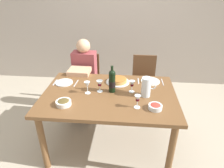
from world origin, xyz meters
TOP-DOWN VIEW (x-y plane):
  - ground_plane at (0.00, 0.00)m, footprint 8.00×8.00m
  - back_wall at (0.00, 1.91)m, footprint 8.00×0.10m
  - dining_table at (0.00, 0.00)m, footprint 1.50×1.00m
  - wine_bottle at (0.03, 0.05)m, footprint 0.08×0.08m
  - water_pitcher at (0.41, -0.02)m, footprint 0.16×0.10m
  - baked_tart at (0.08, 0.28)m, footprint 0.29×0.29m
  - salad_bowl at (0.49, -0.26)m, footprint 0.14×0.14m
  - olive_bowl at (-0.44, -0.27)m, footprint 0.16×0.16m
  - wine_glass_left_diner at (-0.24, -0.01)m, footprint 0.07×0.07m
  - wine_glass_right_diner at (-0.11, 0.03)m, footprint 0.07×0.07m
  - wine_glass_centre at (0.25, 0.06)m, footprint 0.07×0.07m
  - wine_glass_spare at (0.31, -0.25)m, footprint 0.06×0.06m
  - dinner_plate_left_setting at (0.49, 0.33)m, footprint 0.24×0.24m
  - dinner_plate_right_setting at (-0.58, 0.20)m, footprint 0.21×0.21m
  - fork_left_setting at (0.34, 0.33)m, footprint 0.02×0.16m
  - knife_left_setting at (0.64, 0.33)m, footprint 0.01×0.18m
  - knife_right_setting at (-0.43, 0.20)m, footprint 0.02×0.18m
  - spoon_right_setting at (-0.70, 0.20)m, footprint 0.02×0.16m
  - chair_left at (-0.45, 0.90)m, footprint 0.41×0.41m
  - diner_left at (-0.45, 0.67)m, footprint 0.35×0.51m
  - chair_right at (0.45, 0.91)m, footprint 0.41×0.41m

SIDE VIEW (x-z plane):
  - ground_plane at x=0.00m, z-range 0.00..0.00m
  - chair_left at x=-0.45m, z-range 0.06..0.93m
  - chair_right at x=0.45m, z-range 0.06..0.93m
  - diner_left at x=-0.45m, z-range 0.04..1.20m
  - dining_table at x=0.00m, z-range 0.29..1.05m
  - fork_left_setting at x=0.34m, z-range 0.76..0.76m
  - knife_left_setting at x=0.64m, z-range 0.76..0.76m
  - knife_right_setting at x=-0.43m, z-range 0.76..0.76m
  - spoon_right_setting at x=-0.70m, z-range 0.76..0.76m
  - dinner_plate_left_setting at x=0.49m, z-range 0.76..0.77m
  - dinner_plate_right_setting at x=-0.58m, z-range 0.76..0.77m
  - salad_bowl at x=0.49m, z-range 0.76..0.81m
  - baked_tart at x=0.08m, z-range 0.76..0.82m
  - olive_bowl at x=-0.44m, z-range 0.76..0.82m
  - water_pitcher at x=0.41m, z-range 0.75..0.97m
  - wine_glass_centre at x=0.25m, z-range 0.79..0.93m
  - wine_glass_right_diner at x=-0.11m, z-range 0.79..0.93m
  - wine_glass_spare at x=0.31m, z-range 0.79..0.93m
  - wine_glass_left_diner at x=-0.24m, z-range 0.79..0.93m
  - wine_bottle at x=0.03m, z-range 0.74..1.05m
  - back_wall at x=0.00m, z-range 0.00..2.80m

